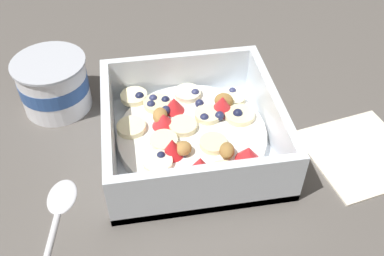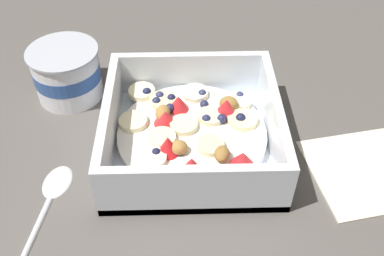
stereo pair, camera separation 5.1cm
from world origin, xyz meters
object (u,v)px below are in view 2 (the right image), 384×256
(spoon, at_px, (48,199))
(yogurt_cup, at_px, (67,73))
(fruit_bowl, at_px, (192,133))
(folded_napkin, at_px, (364,171))

(spoon, relative_size, yogurt_cup, 1.87)
(fruit_bowl, distance_m, folded_napkin, 0.20)
(yogurt_cup, bearing_deg, folded_napkin, -22.64)
(spoon, distance_m, folded_napkin, 0.36)
(fruit_bowl, xyz_separation_m, yogurt_cup, (-0.16, 0.10, 0.01))
(fruit_bowl, bearing_deg, yogurt_cup, 147.89)
(fruit_bowl, distance_m, yogurt_cup, 0.19)
(fruit_bowl, xyz_separation_m, folded_napkin, (0.20, -0.05, -0.02))
(fruit_bowl, bearing_deg, folded_napkin, -13.57)
(yogurt_cup, bearing_deg, spoon, -87.84)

